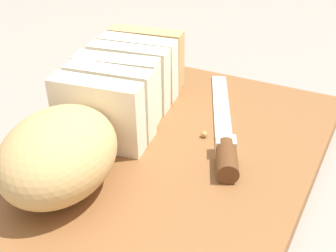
# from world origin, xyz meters

# --- Properties ---
(ground_plane) EXTENTS (3.00, 3.00, 0.00)m
(ground_plane) POSITION_xyz_m (0.00, 0.00, 0.00)
(ground_plane) COLOR gray
(cutting_board) EXTENTS (0.46, 0.34, 0.02)m
(cutting_board) POSITION_xyz_m (0.00, 0.00, 0.01)
(cutting_board) COLOR brown
(cutting_board) RESTS_ON ground_plane
(bread_loaf) EXTENTS (0.35, 0.15, 0.08)m
(bread_loaf) POSITION_xyz_m (-0.02, 0.08, 0.06)
(bread_loaf) COLOR tan
(bread_loaf) RESTS_ON cutting_board
(bread_knife) EXTENTS (0.25, 0.11, 0.02)m
(bread_knife) POSITION_xyz_m (0.03, -0.06, 0.03)
(bread_knife) COLOR silver
(bread_knife) RESTS_ON cutting_board
(crumb_near_knife) EXTENTS (0.01, 0.01, 0.01)m
(crumb_near_knife) POSITION_xyz_m (0.03, -0.05, 0.02)
(crumb_near_knife) COLOR tan
(crumb_near_knife) RESTS_ON cutting_board
(crumb_near_loaf) EXTENTS (0.00, 0.00, 0.00)m
(crumb_near_loaf) POSITION_xyz_m (0.01, 0.04, 0.02)
(crumb_near_loaf) COLOR tan
(crumb_near_loaf) RESTS_ON cutting_board
(crumb_stray_left) EXTENTS (0.01, 0.01, 0.01)m
(crumb_stray_left) POSITION_xyz_m (0.04, -0.03, 0.02)
(crumb_stray_left) COLOR tan
(crumb_stray_left) RESTS_ON cutting_board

